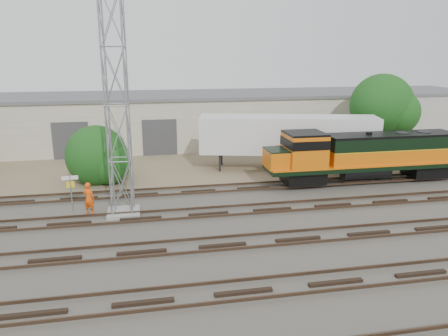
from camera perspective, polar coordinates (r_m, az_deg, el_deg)
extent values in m
plane|color=#47423A|center=(25.92, 7.32, -6.67)|extent=(140.00, 140.00, 0.00)
cube|color=#726047|center=(39.76, 0.59, 1.14)|extent=(80.00, 16.00, 0.02)
cube|color=#4C3828|center=(16.75, 20.16, -19.70)|extent=(80.00, 0.08, 0.14)
cube|color=black|center=(19.60, 14.38, -14.29)|extent=(80.00, 2.40, 0.14)
cube|color=#4C3828|center=(18.95, 15.39, -14.96)|extent=(80.00, 0.08, 0.14)
cube|color=#4C3828|center=(20.13, 13.48, -12.95)|extent=(80.00, 0.08, 0.14)
cube|color=black|center=(23.29, 9.65, -9.14)|extent=(80.00, 2.40, 0.14)
cube|color=#4C3828|center=(22.60, 10.34, -9.56)|extent=(80.00, 0.08, 0.14)
cube|color=#4C3828|center=(23.88, 9.04, -8.13)|extent=(80.00, 0.08, 0.14)
cube|color=black|center=(27.22, 6.34, -5.40)|extent=(80.00, 2.40, 0.14)
cube|color=#4C3828|center=(26.50, 6.83, -5.67)|extent=(80.00, 0.08, 0.14)
cube|color=#4C3828|center=(27.85, 5.89, -4.61)|extent=(80.00, 0.08, 0.14)
cube|color=black|center=(31.31, 3.91, -2.61)|extent=(80.00, 2.40, 0.14)
cube|color=#4C3828|center=(30.58, 4.27, -2.78)|extent=(80.00, 0.08, 0.14)
cube|color=#4C3828|center=(31.96, 3.57, -1.98)|extent=(80.00, 0.08, 0.14)
cube|color=beige|center=(47.01, -1.38, 6.37)|extent=(58.00, 10.00, 5.00)
cube|color=#59595B|center=(46.69, -1.40, 9.59)|extent=(58.40, 10.40, 0.30)
cube|color=#999993|center=(50.98, 25.00, 5.66)|extent=(14.00, 0.10, 5.00)
cube|color=#333335|center=(41.96, -19.37, 3.38)|extent=(3.20, 0.12, 3.40)
cube|color=#333335|center=(41.54, -8.38, 3.96)|extent=(3.20, 0.12, 3.40)
cube|color=#333335|center=(42.64, 2.44, 4.39)|extent=(3.20, 0.12, 3.40)
cube|color=#333335|center=(45.16, 12.40, 4.65)|extent=(3.20, 0.12, 3.40)
cube|color=#333335|center=(48.86, 21.08, 4.76)|extent=(3.20, 0.12, 3.40)
cube|color=black|center=(32.24, 10.27, -1.08)|extent=(2.88, 2.16, 0.90)
cube|color=black|center=(36.95, 24.77, -0.18)|extent=(2.88, 2.16, 0.90)
cube|color=black|center=(34.17, 18.10, 0.38)|extent=(15.32, 2.70, 0.32)
cylinder|color=black|center=(34.31, 18.02, -0.53)|extent=(3.79, 0.99, 0.99)
cube|color=#D7620A|center=(34.91, 20.78, 1.62)|extent=(9.91, 2.34, 1.08)
cube|color=black|center=(34.72, 20.93, 3.21)|extent=(9.91, 2.34, 0.90)
cube|color=black|center=(34.62, 21.01, 4.09)|extent=(9.91, 2.34, 0.18)
cube|color=#D7620A|center=(31.77, 10.43, 2.28)|extent=(2.70, 2.70, 2.34)
cube|color=black|center=(31.52, 10.54, 4.49)|extent=(2.70, 2.70, 0.14)
cube|color=#D7620A|center=(31.20, 6.84, 1.18)|extent=(1.44, 2.16, 1.26)
cube|color=gray|center=(27.20, -12.97, -5.66)|extent=(1.92, 1.92, 0.20)
cylinder|color=gray|center=(26.31, -15.04, 8.09)|extent=(0.10, 0.10, 12.77)
cylinder|color=gray|center=(26.25, -12.47, 8.24)|extent=(0.10, 0.10, 12.77)
cylinder|color=gray|center=(25.15, -15.21, 7.79)|extent=(0.10, 0.10, 12.77)
cylinder|color=gray|center=(25.09, -12.52, 7.94)|extent=(0.10, 0.10, 12.77)
cylinder|color=gray|center=(28.02, -19.32, -3.21)|extent=(0.07, 0.07, 2.34)
cube|color=white|center=(27.73, -19.49, -1.22)|extent=(0.96, 0.14, 0.23)
cube|color=yellow|center=(27.85, -19.42, -2.06)|extent=(0.48, 0.09, 0.37)
imported|color=#F9550D|center=(27.52, -17.24, -3.77)|extent=(0.85, 0.74, 1.96)
cube|color=silver|center=(36.27, 8.35, 4.35)|extent=(14.65, 6.26, 2.99)
cube|color=black|center=(37.72, 16.77, 0.58)|extent=(3.24, 3.33, 1.11)
cube|color=black|center=(35.56, -0.54, 0.65)|extent=(0.17, 0.17, 1.44)
cube|color=black|center=(37.70, -0.34, 1.48)|extent=(0.17, 0.17, 1.44)
cube|color=navy|center=(45.53, 19.18, 3.03)|extent=(1.92, 1.85, 1.50)
cylinder|color=#382619|center=(34.29, -16.08, -1.38)|extent=(0.31, 0.31, 0.41)
sphere|color=#123F14|center=(33.84, -16.30, 1.55)|extent=(4.55, 4.55, 4.55)
sphere|color=#123F14|center=(33.21, -14.78, 0.60)|extent=(3.18, 3.18, 3.18)
cylinder|color=#382619|center=(43.02, 19.49, 3.25)|extent=(0.33, 0.33, 2.83)
sphere|color=#123F14|center=(42.51, 19.89, 7.72)|extent=(5.65, 5.65, 5.65)
sphere|color=#123F14|center=(42.45, 21.72, 6.78)|extent=(3.96, 3.96, 3.96)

